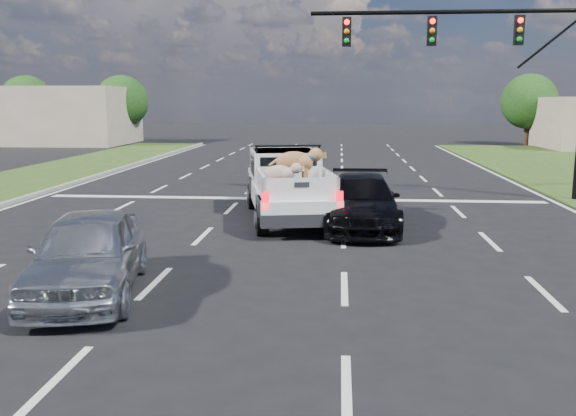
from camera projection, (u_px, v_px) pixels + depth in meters
The scene contains 10 objects.
ground at pixel (248, 285), 11.13m from camera, with size 160.00×160.00×0.00m, color black.
road_markings at pixel (282, 218), 17.56m from camera, with size 17.75×60.00×0.01m.
traffic_signal at pixel (511, 58), 20.01m from camera, with size 9.11×0.31×7.00m.
building_left at pixel (64, 116), 47.75m from camera, with size 10.00×8.00×4.40m, color #BFAD92.
tree_far_b at pixel (27, 101), 49.85m from camera, with size 4.20×4.20×5.40m.
tree_far_c at pixel (122, 101), 49.19m from camera, with size 4.20×4.20×5.40m.
tree_far_d at pixel (529, 102), 46.51m from camera, with size 4.20×4.20×5.40m.
pickup_truck at pixel (288, 184), 17.36m from camera, with size 3.08×5.90×2.10m.
silver_sedan at pixel (88, 253), 10.55m from camera, with size 1.72×4.27×1.45m, color #B9BCC0.
black_coupe at pixel (361, 202), 16.16m from camera, with size 1.92×4.73×1.37m, color black.
Camera 1 is at (1.63, -10.61, 3.32)m, focal length 38.00 mm.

